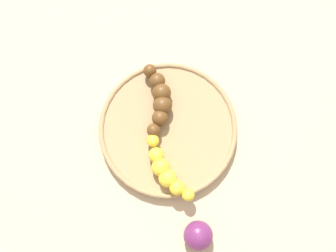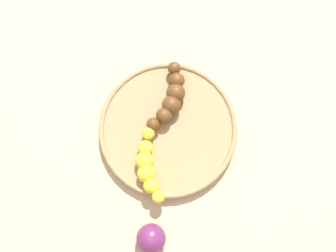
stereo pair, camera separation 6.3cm
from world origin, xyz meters
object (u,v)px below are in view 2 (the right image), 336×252
fruit_bowl (168,129)px  plum_purple (151,239)px  banana_yellow (148,167)px  banana_overripe (171,98)px

fruit_bowl → plum_purple: plum_purple is taller
banana_yellow → plum_purple: same height
banana_yellow → plum_purple: 0.13m
fruit_bowl → banana_overripe: bearing=64.0°
plum_purple → fruit_bowl: bearing=61.1°
fruit_bowl → plum_purple: (-0.10, -0.18, 0.01)m
banana_yellow → plum_purple: (-0.04, -0.12, -0.01)m
banana_overripe → plum_purple: (-0.12, -0.22, -0.01)m
fruit_bowl → plum_purple: 0.20m
fruit_bowl → plum_purple: bearing=-118.9°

